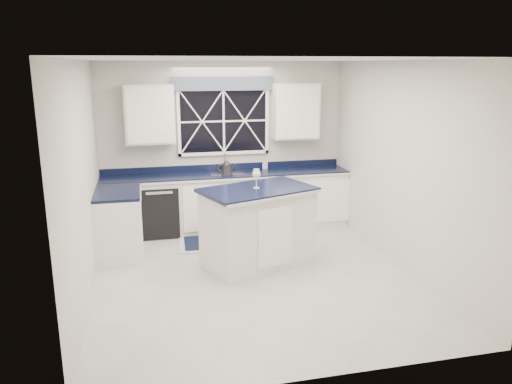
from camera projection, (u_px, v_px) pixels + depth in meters
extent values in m
plane|color=#AAABA6|center=(254.00, 275.00, 6.44)|extent=(4.50, 4.50, 0.00)
cube|color=beige|center=(224.00, 145.00, 8.23)|extent=(4.00, 0.10, 2.70)
cube|color=white|center=(228.00, 202.00, 8.17)|extent=(3.98, 0.60, 0.90)
cube|color=white|center=(119.00, 225.00, 7.04)|extent=(0.60, 1.00, 0.90)
cube|color=black|center=(227.00, 174.00, 8.05)|extent=(3.98, 0.64, 0.04)
cube|color=black|center=(159.00, 209.00, 7.94)|extent=(0.60, 0.58, 0.82)
cube|color=black|center=(224.00, 121.00, 8.10)|extent=(1.40, 0.02, 1.00)
cube|color=slate|center=(224.00, 84.00, 7.89)|extent=(1.65, 0.04, 0.22)
cube|color=white|center=(150.00, 114.00, 7.67)|extent=(0.75, 0.34, 0.90)
cube|color=white|center=(295.00, 111.00, 8.19)|extent=(0.75, 0.34, 0.90)
cylinder|color=#B1B1B4|center=(225.00, 169.00, 8.25)|extent=(0.05, 0.05, 0.04)
cylinder|color=#B1B1B4|center=(225.00, 161.00, 8.21)|extent=(0.02, 0.02, 0.28)
cylinder|color=#B1B1B4|center=(225.00, 154.00, 8.10)|extent=(0.02, 0.18, 0.02)
cube|color=white|center=(258.00, 229.00, 6.67)|extent=(1.55, 1.21, 1.02)
cube|color=black|center=(258.00, 190.00, 6.54)|extent=(1.64, 1.30, 0.05)
cube|color=#B8B8B3|center=(226.00, 241.00, 7.68)|extent=(1.49, 0.96, 0.01)
cube|color=black|center=(226.00, 240.00, 7.68)|extent=(1.32, 0.79, 0.01)
cylinder|color=#29292B|center=(227.00, 168.00, 8.09)|extent=(0.18, 0.18, 0.14)
cone|color=#29292B|center=(227.00, 162.00, 8.06)|extent=(0.15, 0.15, 0.06)
torus|color=#29292B|center=(221.00, 168.00, 8.07)|extent=(0.12, 0.02, 0.12)
cylinder|color=#29292B|center=(233.00, 167.00, 8.10)|extent=(0.07, 0.02, 0.09)
cylinder|color=silver|center=(256.00, 188.00, 6.54)|extent=(0.08, 0.08, 0.01)
cylinder|color=silver|center=(256.00, 183.00, 6.52)|extent=(0.01, 0.01, 0.13)
ellipsoid|color=silver|center=(256.00, 174.00, 6.49)|extent=(0.11, 0.11, 0.13)
cylinder|color=#EBE07C|center=(256.00, 176.00, 6.50)|extent=(0.09, 0.09, 0.06)
imported|color=silver|center=(265.00, 163.00, 8.38)|extent=(0.11, 0.11, 0.19)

